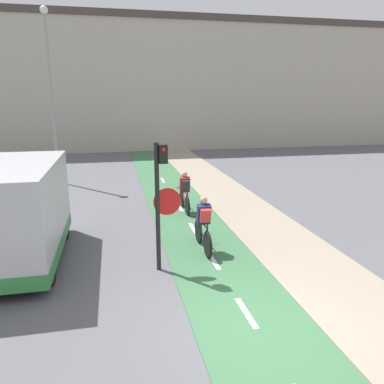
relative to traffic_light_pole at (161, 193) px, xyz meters
name	(u,v)px	position (x,y,z in m)	size (l,w,h in m)	color
ground_plane	(255,328)	(1.37, -2.83, -1.96)	(120.00, 120.00, 0.00)	#5B5B60
bike_lane	(255,328)	(1.37, -2.82, -1.95)	(2.31, 60.00, 0.02)	#3D7047
sidewalk_strip	(368,313)	(3.72, -2.83, -1.93)	(2.40, 60.00, 0.05)	gray
building_row_background	(140,85)	(1.37, 23.73, 3.23)	(60.00, 5.20, 10.36)	#B2A899
traffic_light_pole	(161,193)	(0.00, 0.00, 0.00)	(0.67, 0.25, 3.16)	black
street_lamp_far	(50,82)	(-3.81, 10.84, 2.93)	(0.36, 0.36, 8.19)	gray
cyclist_near	(203,226)	(1.28, 0.94, -1.23)	(0.46, 1.82, 1.56)	black
cyclist_far	(185,193)	(1.47, 4.71, -1.24)	(0.46, 1.78, 1.53)	black
van	(17,215)	(-3.53, 1.24, -0.69)	(2.07, 4.52, 2.57)	#B7B7BC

